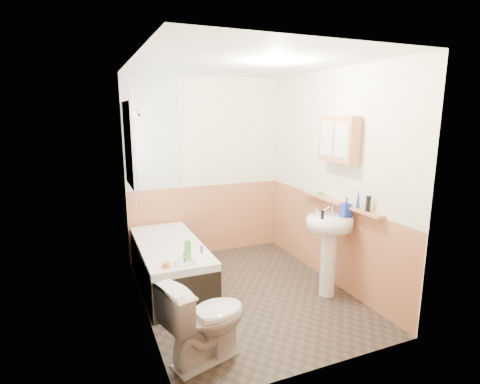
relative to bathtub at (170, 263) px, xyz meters
name	(u,v)px	position (x,y,z in m)	size (l,w,h in m)	color
floor	(245,293)	(0.73, -0.54, -0.27)	(2.80, 2.80, 0.00)	#2E2620
ceiling	(246,63)	(0.73, -0.54, 2.23)	(2.80, 2.80, 0.00)	white
wall_back	(205,168)	(0.73, 0.87, 0.98)	(2.20, 0.02, 2.50)	#F5EFCB
wall_front	(323,220)	(0.73, -1.95, 0.98)	(2.20, 0.02, 2.50)	#F5EFCB
wall_left	(139,194)	(-0.38, -0.54, 0.98)	(0.02, 2.80, 2.50)	#F5EFCB
wall_right	(331,179)	(1.84, -0.54, 0.98)	(0.02, 2.80, 2.50)	#F5EFCB
wainscot_right	(327,239)	(1.82, -0.54, 0.23)	(0.01, 2.80, 1.00)	tan
wainscot_front	(317,312)	(0.73, -1.93, 0.23)	(2.20, 0.01, 1.00)	tan
wainscot_back	(207,220)	(0.73, 0.85, 0.23)	(2.20, 0.01, 1.00)	tan
tile_cladding_left	(142,194)	(-0.36, -0.54, 0.98)	(0.01, 2.80, 2.50)	white
tile_return_back	(152,133)	(0.01, 0.85, 1.48)	(0.75, 0.01, 1.50)	white
window	(130,144)	(-0.33, 0.41, 1.38)	(0.03, 0.79, 0.99)	white
bathtub	(170,263)	(0.00, 0.00, 0.00)	(0.70, 1.61, 0.66)	black
shower_riser	(135,144)	(-0.31, 0.09, 1.41)	(0.11, 0.09, 1.29)	silver
toilet	(206,320)	(-0.03, -1.47, 0.08)	(0.41, 0.73, 0.71)	white
sink	(329,240)	(1.57, -0.92, 0.38)	(0.53, 0.43, 1.03)	white
pine_shelf	(339,203)	(1.77, -0.79, 0.74)	(0.10, 1.33, 0.03)	tan
medicine_cabinet	(339,139)	(1.74, -0.76, 1.46)	(0.14, 0.55, 0.50)	tan
foam_can	(368,204)	(1.77, -1.26, 0.84)	(0.05, 0.05, 0.16)	black
green_bottle	(358,198)	(1.77, -1.11, 0.87)	(0.04, 0.04, 0.22)	#19339E
black_jar	(320,193)	(1.77, -0.41, 0.78)	(0.07, 0.07, 0.05)	#59C647
soap_bottle	(346,212)	(1.71, -0.99, 0.69)	(0.10, 0.21, 0.10)	#19339E
clear_bottle	(322,215)	(1.43, -0.97, 0.69)	(0.03, 0.03, 0.10)	black
blue_gel	(188,250)	(0.06, -0.59, 0.36)	(0.06, 0.04, 0.22)	#59C647
cream_jar	(166,265)	(-0.18, -0.69, 0.28)	(0.08, 0.08, 0.05)	orange
orange_bottle	(202,249)	(0.25, -0.46, 0.30)	(0.03, 0.03, 0.09)	purple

